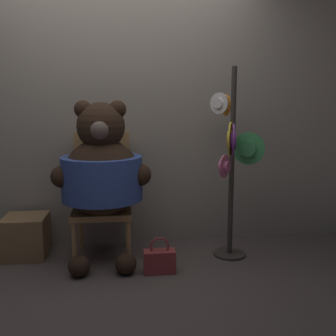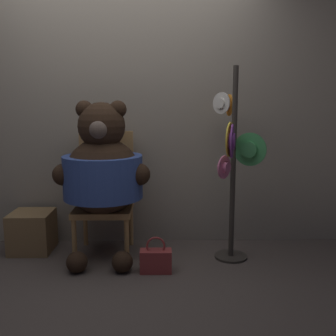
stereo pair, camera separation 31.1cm
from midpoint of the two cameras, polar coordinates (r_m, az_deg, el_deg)
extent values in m
plane|color=#4C423D|center=(3.08, -4.97, -15.47)|extent=(14.00, 14.00, 0.00)
cube|color=gray|center=(3.54, -4.44, 9.12)|extent=(8.00, 0.10, 2.56)
cylinder|color=#B2844C|center=(3.17, -11.33, -11.09)|extent=(0.04, 0.04, 0.39)
cylinder|color=#B2844C|center=(3.13, -3.44, -11.23)|extent=(0.04, 0.04, 0.39)
cylinder|color=#B2844C|center=(3.59, -10.06, -8.61)|extent=(0.04, 0.04, 0.39)
cylinder|color=#B2844C|center=(3.55, -3.14, -8.69)|extent=(0.04, 0.04, 0.39)
cube|color=#B2844C|center=(3.29, -7.07, -6.24)|extent=(0.49, 0.51, 0.05)
cube|color=#B2844C|center=(3.44, -6.78, 0.31)|extent=(0.49, 0.04, 0.63)
sphere|color=black|center=(3.14, -7.09, -1.33)|extent=(0.65, 0.65, 0.65)
cylinder|color=#334C99|center=(3.14, -7.09, -1.33)|extent=(0.66, 0.66, 0.36)
sphere|color=black|center=(3.09, -7.25, 6.36)|extent=(0.39, 0.39, 0.39)
sphere|color=black|center=(3.11, -9.83, 8.82)|extent=(0.14, 0.14, 0.14)
sphere|color=black|center=(3.08, -4.75, 8.92)|extent=(0.14, 0.14, 0.14)
sphere|color=brown|center=(2.93, -7.59, 5.80)|extent=(0.14, 0.14, 0.14)
sphere|color=black|center=(3.11, -12.92, -1.02)|extent=(0.18, 0.18, 0.18)
sphere|color=black|center=(3.04, -1.49, -1.01)|extent=(0.18, 0.18, 0.18)
sphere|color=black|center=(3.07, -10.84, -13.96)|extent=(0.17, 0.17, 0.17)
sphere|color=black|center=(3.04, -3.99, -14.12)|extent=(0.17, 0.17, 0.17)
cylinder|color=#332D28|center=(3.40, 12.20, -13.05)|extent=(0.28, 0.28, 0.02)
cylinder|color=#332D28|center=(3.18, 12.69, 0.37)|extent=(0.04, 0.04, 1.62)
cylinder|color=silver|center=(3.23, 10.92, 9.67)|extent=(0.13, 0.15, 0.18)
cylinder|color=silver|center=(3.23, 10.92, 9.67)|extent=(0.09, 0.10, 0.09)
cylinder|color=yellow|center=(3.00, 12.38, 4.25)|extent=(0.11, 0.26, 0.27)
cylinder|color=yellow|center=(3.00, 12.38, 4.25)|extent=(0.09, 0.14, 0.13)
cylinder|color=orange|center=(3.30, 12.04, 9.35)|extent=(0.03, 0.18, 0.18)
cylinder|color=orange|center=(3.30, 12.04, 9.35)|extent=(0.06, 0.09, 0.09)
cylinder|color=#7A388E|center=(2.96, 12.74, 3.98)|extent=(0.08, 0.26, 0.26)
cylinder|color=#7A388E|center=(2.96, 12.74, 3.98)|extent=(0.08, 0.13, 0.13)
cylinder|color=#D16693|center=(3.05, 11.47, 0.10)|extent=(0.13, 0.15, 0.19)
cylinder|color=#D16693|center=(3.05, 11.47, 0.10)|extent=(0.12, 0.12, 0.09)
cylinder|color=#3D9351|center=(3.13, 15.17, 2.74)|extent=(0.24, 0.14, 0.27)
cylinder|color=#3D9351|center=(3.13, 15.17, 2.74)|extent=(0.15, 0.13, 0.13)
cube|color=maroon|center=(3.03, 1.16, -14.06)|extent=(0.25, 0.12, 0.18)
torus|color=maroon|center=(2.98, 1.17, -11.86)|extent=(0.15, 0.02, 0.15)
cube|color=brown|center=(3.58, -17.64, -9.24)|extent=(0.36, 0.36, 0.36)
camera|label=1|loc=(0.16, -87.14, 0.47)|focal=40.00mm
camera|label=2|loc=(0.16, 92.86, -0.47)|focal=40.00mm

